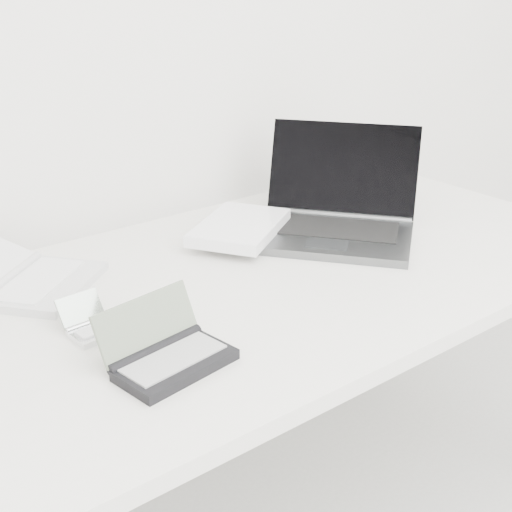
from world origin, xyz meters
TOP-DOWN VIEW (x-y plane):
  - desk at (0.00, 1.55)m, footprint 1.60×0.80m
  - laptop_large at (0.22, 1.64)m, footprint 0.58×0.48m
  - netbook_open_white at (-0.39, 1.78)m, footprint 0.36×0.37m
  - pda_silver at (-0.37, 1.53)m, footprint 0.08×0.10m
  - palmtop_charcoal at (-0.32, 1.36)m, footprint 0.20×0.16m

SIDE VIEW (x-z plane):
  - desk at x=0.00m, z-range 0.32..1.05m
  - pda_silver at x=-0.37m, z-range 0.71..0.77m
  - netbook_open_white at x=-0.39m, z-range 0.71..0.78m
  - palmtop_charcoal at x=-0.32m, z-range 0.70..0.80m
  - laptop_large at x=0.22m, z-range 0.65..0.88m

